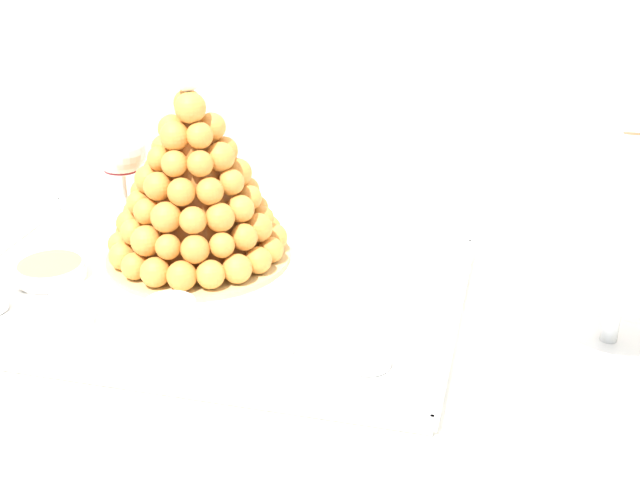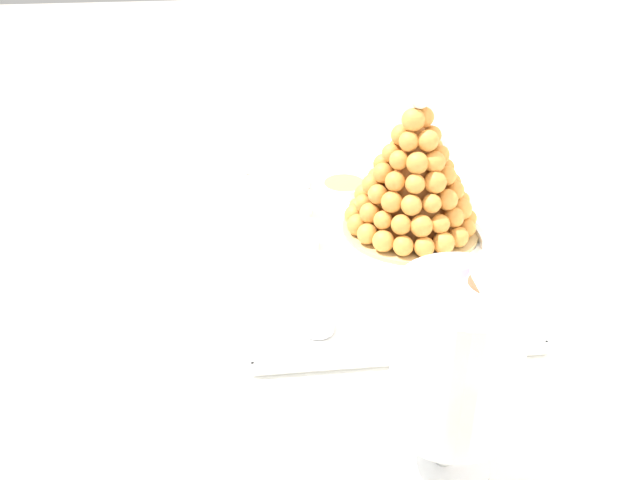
{
  "view_description": "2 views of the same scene",
  "coord_description": "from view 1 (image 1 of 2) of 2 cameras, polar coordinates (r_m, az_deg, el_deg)",
  "views": [
    {
      "loc": [
        0.25,
        -0.89,
        1.29
      ],
      "look_at": [
        0.04,
        -0.04,
        0.88
      ],
      "focal_mm": 49.08,
      "sensor_mm": 36.0,
      "label": 1
    },
    {
      "loc": [
        0.92,
        -0.16,
        1.39
      ],
      "look_at": [
        -0.03,
        -0.06,
        0.83
      ],
      "focal_mm": 38.72,
      "sensor_mm": 36.0,
      "label": 2
    }
  ],
  "objects": [
    {
      "name": "wine_glass",
      "position": [
        1.3,
        -12.84,
        5.42
      ],
      "size": [
        0.07,
        0.07,
        0.17
      ],
      "color": "silver",
      "rests_on": "buffet_table"
    },
    {
      "name": "serving_tray",
      "position": [
        1.14,
        -7.6,
        -3.59
      ],
      "size": [
        0.66,
        0.43,
        0.02
      ],
      "color": "white",
      "rests_on": "buffet_table"
    },
    {
      "name": "croquembouche",
      "position": [
        1.19,
        -8.21,
        3.36
      ],
      "size": [
        0.26,
        0.26,
        0.27
      ],
      "color": "tan",
      "rests_on": "serving_tray"
    },
    {
      "name": "creme_brulee_ramekin",
      "position": [
        1.22,
        -17.17,
        -1.86
      ],
      "size": [
        0.09,
        0.09,
        0.02
      ],
      "color": "white",
      "rests_on": "serving_tray"
    },
    {
      "name": "dessert_cup_mid_right",
      "position": [
        1.0,
        -3.47,
        -6.16
      ],
      "size": [
        0.06,
        0.06,
        0.05
      ],
      "color": "silver",
      "rests_on": "serving_tray"
    },
    {
      "name": "dessert_cup_mid_left",
      "position": [
        1.1,
        -15.86,
        -4.25
      ],
      "size": [
        0.05,
        0.05,
        0.05
      ],
      "color": "silver",
      "rests_on": "serving_tray"
    },
    {
      "name": "dessert_cup_centre",
      "position": [
        1.04,
        -9.72,
        -5.3
      ],
      "size": [
        0.06,
        0.06,
        0.05
      ],
      "color": "silver",
      "rests_on": "serving_tray"
    },
    {
      "name": "dessert_cup_right",
      "position": [
        0.98,
        3.2,
        -7.01
      ],
      "size": [
        0.05,
        0.05,
        0.05
      ],
      "color": "silver",
      "rests_on": "serving_tray"
    },
    {
      "name": "buffet_table",
      "position": [
        1.13,
        -1.47,
        -9.99
      ],
      "size": [
        1.44,
        0.84,
        0.74
      ],
      "color": "brown",
      "rests_on": "ground_plane"
    },
    {
      "name": "macaron_goblet",
      "position": [
        1.02,
        19.46,
        1.47
      ],
      "size": [
        0.14,
        0.14,
        0.27
      ],
      "color": "white",
      "rests_on": "buffet_table"
    }
  ]
}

